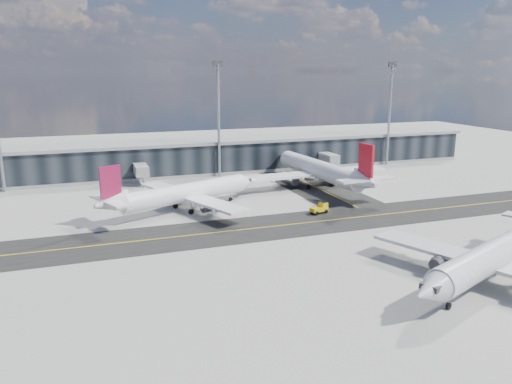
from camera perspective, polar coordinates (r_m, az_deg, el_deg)
ground at (r=84.75m, az=4.49°, el=-4.54°), size 300.00×300.00×0.00m
taxiway_lanes at (r=95.65m, az=4.04°, el=-2.40°), size 180.00×63.00×0.03m
terminal_concourse at (r=134.45m, az=-4.98°, el=4.05°), size 152.00×19.80×8.80m
floodlight_masts at (r=126.33m, az=-4.30°, el=8.71°), size 102.50×0.70×28.90m
airliner_af at (r=96.81m, az=-8.22°, el=-0.14°), size 34.93×30.21×10.77m
airliner_redtail at (r=116.22m, az=7.36°, el=2.49°), size 36.02×42.23×12.50m
airliner_near at (r=71.05m, az=25.79°, el=-6.41°), size 36.13×31.24×11.15m
baggage_tug at (r=95.73m, az=7.36°, el=-1.81°), size 3.69×2.45×2.13m
service_van at (r=126.82m, az=6.08°, el=1.90°), size 3.44×5.64×1.46m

